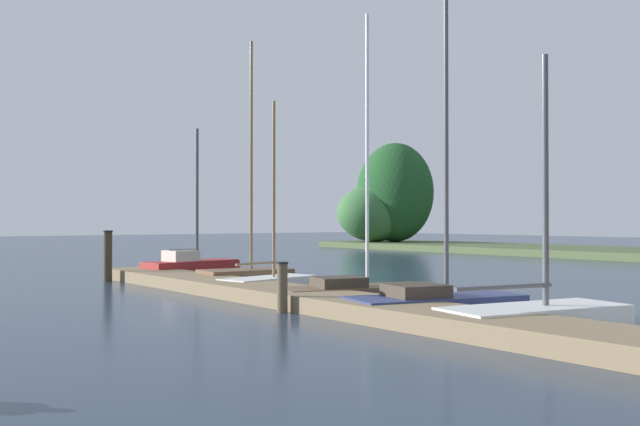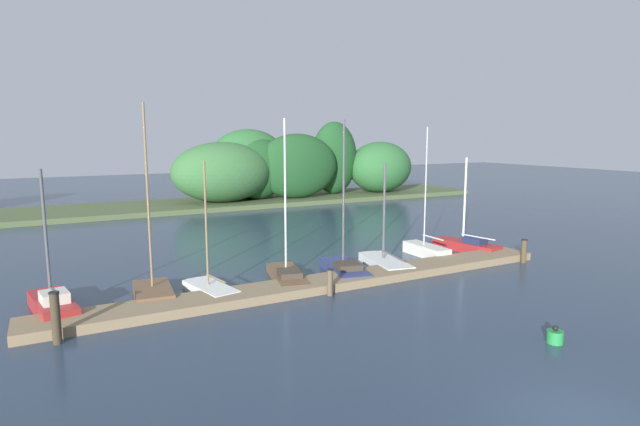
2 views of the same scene
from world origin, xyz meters
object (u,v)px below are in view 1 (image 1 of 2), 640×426
Objects in this scene: sailboat_0 at (193,266)px; sailboat_2 at (272,281)px; sailboat_3 at (361,289)px; sailboat_4 at (439,299)px; mooring_piling_1 at (282,287)px; sailboat_5 at (542,312)px; mooring_piling_0 at (108,256)px; sailboat_1 at (249,273)px.

sailboat_0 is 0.97× the size of sailboat_2.
sailboat_4 is (2.77, -0.23, 0.02)m from sailboat_3.
sailboat_2 is 3.51m from sailboat_3.
sailboat_0 is 10.08m from mooring_piling_1.
sailboat_4 is at bearing -101.08° from sailboat_2.
sailboat_4 is 1.39× the size of sailboat_5.
sailboat_4 is (6.27, 0.02, 0.06)m from sailboat_2.
sailboat_5 is 3.07× the size of mooring_piling_0.
mooring_piling_1 is (-2.14, -2.48, 0.23)m from sailboat_4.
sailboat_1 reaches higher than sailboat_4.
sailboat_4 is 2.35m from sailboat_5.
mooring_piling_0 is (-8.95, -2.86, 0.53)m from sailboat_3.
sailboat_2 is 3.25× the size of mooring_piling_0.
sailboat_0 is at bearing 100.27° from sailboat_5.
sailboat_1 is at bearing 64.27° from sailboat_2.
sailboat_2 reaches higher than mooring_piling_0.
sailboat_0 is at bearing 97.11° from sailboat_1.
mooring_piling_1 is (9.66, -2.88, 0.16)m from sailboat_0.
sailboat_2 is 0.76× the size of sailboat_3.
sailboat_1 reaches higher than sailboat_3.
sailboat_0 is 0.69× the size of sailboat_1.
sailboat_0 is at bearing 101.64° from sailboat_4.
sailboat_3 is 1.39× the size of sailboat_5.
sailboat_1 is at bearing 43.01° from mooring_piling_0.
sailboat_4 reaches higher than sailboat_0.
mooring_piling_1 is at bearing 152.70° from sailboat_4.
sailboat_1 is 4.59× the size of mooring_piling_0.
sailboat_2 reaches higher than sailboat_0.
mooring_piling_0 is 1.52× the size of mooring_piling_1.
sailboat_4 reaches higher than mooring_piling_1.
mooring_piling_0 reaches higher than mooring_piling_1.
sailboat_4 is at bearing -101.36° from sailboat_0.
sailboat_2 is at bearing 149.22° from mooring_piling_1.
sailboat_4 is 6.48× the size of mooring_piling_1.
sailboat_3 is 6.49× the size of mooring_piling_1.
sailboat_3 is at bearing 98.85° from sailboat_4.
sailboat_3 is 5.12m from sailboat_5.
sailboat_5 reaches higher than mooring_piling_1.
sailboat_1 reaches higher than mooring_piling_1.
sailboat_1 is 5.58m from sailboat_3.
mooring_piling_1 is at bearing -132.01° from sailboat_2.
sailboat_2 reaches higher than mooring_piling_1.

